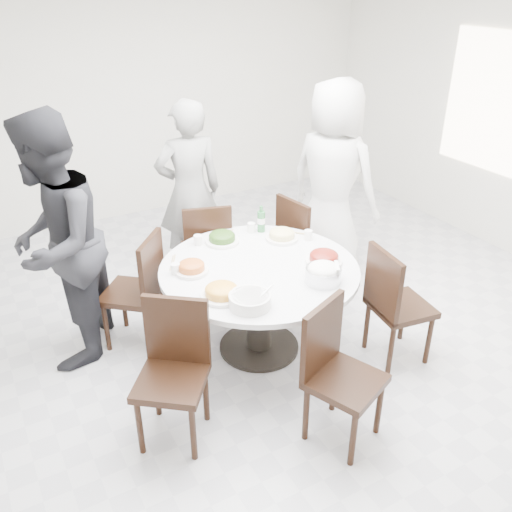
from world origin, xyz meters
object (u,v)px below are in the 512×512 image
chair_sw (171,379)px  diner_middle (189,192)px  chair_se (401,304)px  diner_left (55,244)px  beverage_bottle (261,219)px  soup_bowl (250,300)px  dining_table (259,309)px  chair_ne (307,244)px  chair_n (206,248)px  rice_bowl (323,275)px  chair_s (346,379)px  chair_nw (131,290)px  diner_right (333,181)px

chair_sw → diner_middle: (0.98, 1.95, 0.39)m
chair_se → diner_middle: bearing=31.3°
diner_left → beverage_bottle: bearing=113.0°
soup_bowl → dining_table: bearing=53.8°
chair_ne → chair_sw: (-1.79, -1.15, 0.00)m
chair_sw → diner_middle: size_ratio=0.55×
chair_n → rice_bowl: chair_n is taller
dining_table → beverage_bottle: (0.32, 0.54, 0.49)m
diner_left → chair_s: bearing=65.0°
chair_nw → diner_left: bearing=-59.8°
diner_left → diner_right: bearing=121.0°
chair_sw → rice_bowl: bearing=43.9°
dining_table → chair_n: 0.98m
diner_middle → diner_right: bearing=161.5°
diner_middle → diner_left: diner_left is taller
dining_table → diner_left: diner_left is taller
diner_right → soup_bowl: 2.02m
chair_se → diner_right: (0.37, 1.42, 0.47)m
dining_table → chair_s: chair_s is taller
dining_table → rice_bowl: bearing=-55.1°
chair_s → rice_bowl: chair_s is taller
rice_bowl → dining_table: bearing=124.9°
chair_n → soup_bowl: 1.47m
diner_middle → chair_se: bearing=120.4°
chair_s → chair_se: 1.00m
chair_n → diner_right: (1.27, -0.16, 0.47)m
chair_n → chair_se: same height
chair_s → chair_sw: bearing=128.4°
chair_ne → diner_right: diner_right is taller
dining_table → chair_nw: bearing=144.4°
chair_se → beverage_bottle: (-0.57, 1.14, 0.39)m
chair_sw → rice_bowl: (1.22, 0.13, 0.33)m
diner_right → chair_sw: bearing=98.8°
chair_nw → rice_bowl: 1.53m
chair_sw → chair_ne: bearing=70.4°
diner_right → diner_middle: size_ratio=1.09×
chair_ne → dining_table: bearing=116.8°
chair_n → chair_sw: (-0.93, -1.51, 0.00)m
chair_s → rice_bowl: 0.79m
chair_n → diner_left: 1.42m
chair_n → rice_bowl: 1.45m
chair_se → dining_table: bearing=64.2°
dining_table → chair_se: 1.09m
diner_right → chair_nw: bearing=73.3°
chair_n → chair_s: (0.02, -2.05, 0.00)m
chair_se → diner_left: diner_left is taller
beverage_bottle → soup_bowl: bearing=-123.4°
beverage_bottle → diner_left: bearing=175.1°
chair_se → beverage_bottle: 1.34m
chair_n → chair_ne: bearing=173.3°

